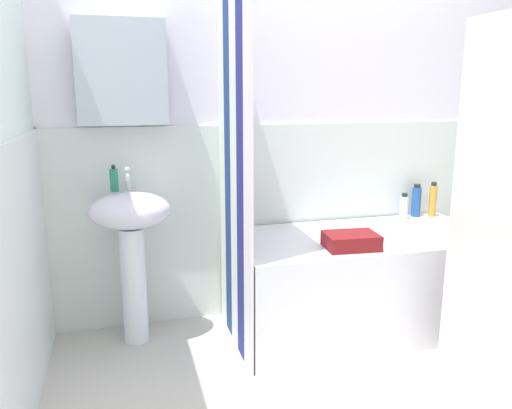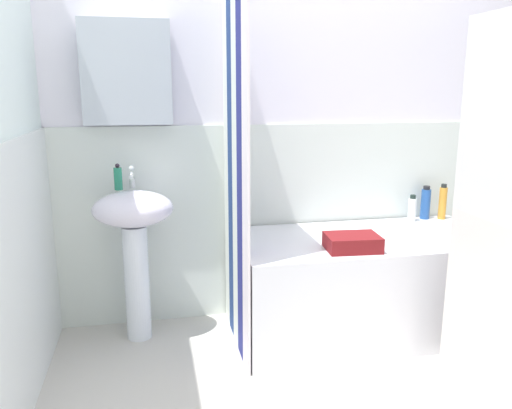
% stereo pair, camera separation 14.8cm
% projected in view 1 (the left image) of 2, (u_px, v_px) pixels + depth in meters
% --- Properties ---
extents(wall_back_tiled, '(3.60, 0.18, 2.40)m').
position_uv_depth(wall_back_tiled, '(293.00, 133.00, 3.16)').
color(wall_back_tiled, white).
rests_on(wall_back_tiled, ground_plane).
extents(sink, '(0.44, 0.34, 0.86)m').
position_uv_depth(sink, '(131.00, 234.00, 2.79)').
color(sink, white).
rests_on(sink, ground_plane).
extents(faucet, '(0.03, 0.12, 0.12)m').
position_uv_depth(faucet, '(128.00, 179.00, 2.80)').
color(faucet, silver).
rests_on(faucet, sink).
extents(soap_dispenser, '(0.04, 0.04, 0.15)m').
position_uv_depth(soap_dispenser, '(114.00, 180.00, 2.75)').
color(soap_dispenser, '#227B5A').
rests_on(soap_dispenser, sink).
extents(bathtub, '(1.50, 0.74, 0.58)m').
position_uv_depth(bathtub, '(361.00, 282.00, 3.03)').
color(bathtub, white).
rests_on(bathtub, ground_plane).
extents(shower_curtain, '(0.01, 0.74, 2.00)m').
position_uv_depth(shower_curtain, '(234.00, 168.00, 2.68)').
color(shower_curtain, white).
rests_on(shower_curtain, ground_plane).
extents(lotion_bottle, '(0.05, 0.05, 0.23)m').
position_uv_depth(lotion_bottle, '(433.00, 200.00, 3.38)').
color(lotion_bottle, gold).
rests_on(lotion_bottle, bathtub).
extents(body_wash_bottle, '(0.06, 0.06, 0.22)m').
position_uv_depth(body_wash_bottle, '(416.00, 201.00, 3.38)').
color(body_wash_bottle, '#25529E').
rests_on(body_wash_bottle, bathtub).
extents(shampoo_bottle, '(0.05, 0.05, 0.17)m').
position_uv_depth(shampoo_bottle, '(404.00, 207.00, 3.32)').
color(shampoo_bottle, white).
rests_on(shampoo_bottle, bathtub).
extents(towel_folded, '(0.29, 0.22, 0.08)m').
position_uv_depth(towel_folded, '(351.00, 241.00, 2.71)').
color(towel_folded, maroon).
rests_on(towel_folded, bathtub).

